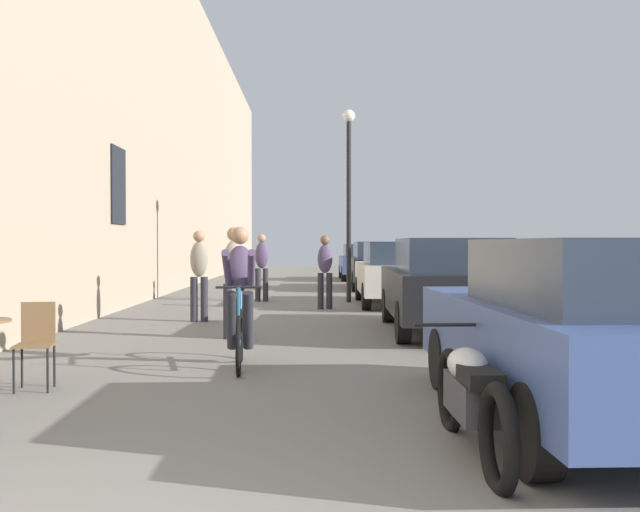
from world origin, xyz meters
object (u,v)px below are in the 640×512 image
at_px(parked_car_fifth, 362,261).
at_px(parked_motorcycle, 471,397).
at_px(pedestrian_near, 234,276).
at_px(pedestrian_furthest, 262,263).
at_px(cafe_chair_mid_toward_wall, 36,339).
at_px(pedestrian_far, 325,267).
at_px(parked_car_third, 396,273).
at_px(street_lamp, 349,180).
at_px(pedestrian_mid, 199,270).
at_px(parked_car_second, 445,284).
at_px(cyclist_on_bicycle, 240,300).
at_px(parked_car_fourth, 378,264).
at_px(parked_car_nearest, 582,330).

xyz_separation_m(parked_car_fifth, parked_motorcycle, (-0.87, -24.44, -0.36)).
xyz_separation_m(pedestrian_near, pedestrian_furthest, (-0.08, 7.25, -0.01)).
bearing_deg(cafe_chair_mid_toward_wall, parked_car_fifth, 77.61).
xyz_separation_m(pedestrian_far, parked_car_third, (1.75, 1.03, -0.16)).
bearing_deg(street_lamp, parked_car_third, -38.10).
height_order(cafe_chair_mid_toward_wall, pedestrian_furthest, pedestrian_furthest).
bearing_deg(pedestrian_mid, parked_car_third, 40.80).
bearing_deg(parked_car_fifth, parked_car_second, -89.26).
distance_m(pedestrian_far, parked_car_second, 4.78).
bearing_deg(parked_motorcycle, cafe_chair_mid_toward_wall, 149.63).
xyz_separation_m(cafe_chair_mid_toward_wall, cyclist_on_bicycle, (1.96, 1.38, 0.29)).
bearing_deg(parked_car_second, pedestrian_mid, 158.19).
bearing_deg(pedestrian_far, pedestrian_furthest, 126.42).
bearing_deg(pedestrian_mid, street_lamp, 55.49).
xyz_separation_m(pedestrian_mid, parked_motorcycle, (3.31, -8.70, -0.58)).
distance_m(cafe_chair_mid_toward_wall, parked_car_fifth, 22.63).
bearing_deg(pedestrian_near, street_lamp, 72.87).
distance_m(cyclist_on_bicycle, pedestrian_mid, 5.16).
distance_m(cafe_chair_mid_toward_wall, pedestrian_mid, 6.42).
bearing_deg(street_lamp, pedestrian_furthest, 173.36).
height_order(cafe_chair_mid_toward_wall, cyclist_on_bicycle, cyclist_on_bicycle).
relative_size(cafe_chair_mid_toward_wall, pedestrian_near, 0.51).
bearing_deg(pedestrian_near, parked_motorcycle, -69.13).
height_order(parked_car_second, parked_car_fourth, parked_car_second).
distance_m(pedestrian_near, parked_car_nearest, 6.47).
height_order(street_lamp, parked_car_third, street_lamp).
bearing_deg(pedestrian_furthest, parked_motorcycle, -79.67).
bearing_deg(street_lamp, pedestrian_far, -108.50).
distance_m(cyclist_on_bicycle, pedestrian_far, 7.68).
xyz_separation_m(cyclist_on_bicycle, pedestrian_mid, (-1.29, 4.99, 0.18)).
bearing_deg(cyclist_on_bicycle, pedestrian_far, 81.24).
bearing_deg(parked_car_second, pedestrian_far, 114.09).
bearing_deg(cafe_chair_mid_toward_wall, pedestrian_near, 67.43).
relative_size(pedestrian_mid, pedestrian_far, 1.04).
bearing_deg(parked_car_nearest, pedestrian_mid, 118.84).
xyz_separation_m(pedestrian_far, parked_car_fourth, (1.86, 7.26, -0.14)).
distance_m(cyclist_on_bicycle, parked_car_second, 4.49).
height_order(pedestrian_far, parked_car_nearest, pedestrian_far).
relative_size(cyclist_on_bicycle, parked_car_nearest, 0.40).
bearing_deg(pedestrian_near, cyclist_on_bicycle, -82.11).
relative_size(cyclist_on_bicycle, parked_car_second, 0.39).
xyz_separation_m(pedestrian_furthest, street_lamp, (2.24, -0.26, 2.12)).
xyz_separation_m(pedestrian_furthest, parked_motorcycle, (2.45, -13.47, -0.58)).
bearing_deg(parked_car_nearest, parked_car_second, 89.73).
xyz_separation_m(cafe_chair_mid_toward_wall, pedestrian_furthest, (1.53, 11.13, 0.47)).
relative_size(cafe_chair_mid_toward_wall, cyclist_on_bicycle, 0.51).
relative_size(pedestrian_near, pedestrian_mid, 1.01).
bearing_deg(cyclist_on_bicycle, cafe_chair_mid_toward_wall, -144.93).
height_order(cafe_chair_mid_toward_wall, pedestrian_near, pedestrian_near).
distance_m(cafe_chair_mid_toward_wall, cyclist_on_bicycle, 2.41).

